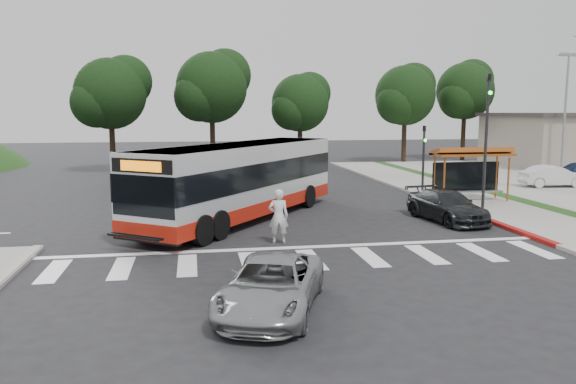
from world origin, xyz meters
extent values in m
plane|color=black|center=(0.00, 0.00, 0.00)|extent=(140.00, 140.00, 0.00)
cube|color=gray|center=(11.00, 8.00, 0.06)|extent=(4.00, 40.00, 0.12)
cube|color=#9E9991|center=(9.00, 8.00, 0.07)|extent=(0.30, 40.00, 0.15)
cube|color=maroon|center=(9.00, -2.00, 0.08)|extent=(0.32, 6.00, 0.15)
cube|color=silver|center=(0.00, -5.00, 0.01)|extent=(18.00, 2.60, 0.01)
cylinder|color=#9F4F1A|center=(9.00, 4.40, 1.27)|extent=(0.10, 0.10, 2.30)
cylinder|color=#9F4F1A|center=(12.60, 4.40, 1.27)|extent=(0.10, 0.10, 2.30)
cylinder|color=#9F4F1A|center=(9.00, 5.60, 1.27)|extent=(0.10, 0.10, 2.30)
cylinder|color=#9F4F1A|center=(12.60, 5.60, 1.27)|extent=(0.10, 0.10, 2.30)
cube|color=#9F4F1A|center=(10.80, 5.00, 2.57)|extent=(4.20, 1.60, 0.12)
cube|color=#9F4F1A|center=(10.80, 5.05, 2.72)|extent=(4.20, 1.32, 0.51)
cube|color=black|center=(10.80, 5.60, 1.32)|extent=(3.80, 0.06, 1.60)
cube|color=gray|center=(10.80, 5.00, 0.57)|extent=(3.60, 0.40, 0.08)
cylinder|color=black|center=(9.60, 1.50, 3.25)|extent=(0.14, 0.14, 6.50)
imported|color=black|center=(9.60, 1.50, 6.00)|extent=(0.16, 0.20, 1.00)
sphere|color=#19E533|center=(9.60, 1.32, 5.65)|extent=(0.18, 0.18, 0.18)
cylinder|color=black|center=(9.60, 8.50, 2.00)|extent=(0.14, 0.14, 4.00)
imported|color=black|center=(9.60, 8.50, 3.50)|extent=(0.16, 0.20, 1.00)
sphere|color=#19E533|center=(9.60, 8.32, 3.15)|extent=(0.18, 0.18, 0.18)
cylinder|color=gray|center=(24.00, 16.00, 4.60)|extent=(0.18, 0.18, 9.00)
cube|color=gray|center=(23.45, 16.00, 9.00)|extent=(0.80, 0.35, 0.22)
cube|color=gray|center=(24.55, 16.00, 9.00)|extent=(0.80, 0.35, 0.22)
cylinder|color=black|center=(16.00, 28.00, 2.30)|extent=(0.44, 0.44, 4.40)
sphere|color=black|center=(16.00, 28.00, 6.30)|extent=(5.60, 5.60, 5.60)
sphere|color=black|center=(17.12, 28.84, 7.30)|extent=(4.20, 4.20, 4.20)
sphere|color=black|center=(15.02, 27.30, 5.60)|extent=(3.92, 3.92, 3.92)
cylinder|color=black|center=(23.00, 30.00, 2.42)|extent=(0.44, 0.44, 4.84)
sphere|color=black|center=(23.00, 30.00, 6.82)|extent=(5.60, 5.60, 5.60)
sphere|color=black|center=(24.12, 30.84, 7.92)|extent=(4.20, 4.20, 4.20)
sphere|color=black|center=(22.02, 29.30, 6.05)|extent=(3.92, 3.92, 3.92)
cylinder|color=black|center=(-2.00, 26.00, 2.42)|extent=(0.44, 0.44, 4.84)
sphere|color=black|center=(-2.00, 26.00, 6.82)|extent=(6.00, 6.00, 6.00)
sphere|color=black|center=(-0.80, 26.90, 7.92)|extent=(4.50, 4.50, 4.50)
sphere|color=black|center=(-3.05, 25.25, 6.05)|extent=(4.20, 4.20, 4.20)
cylinder|color=black|center=(6.00, 28.00, 1.98)|extent=(0.44, 0.44, 3.96)
sphere|color=black|center=(6.00, 28.00, 5.58)|extent=(5.20, 5.20, 5.20)
sphere|color=black|center=(7.04, 28.78, 6.48)|extent=(3.90, 3.90, 3.90)
sphere|color=black|center=(5.09, 27.35, 4.95)|extent=(3.64, 3.64, 3.64)
cylinder|color=black|center=(-10.00, 24.00, 2.20)|extent=(0.44, 0.44, 4.40)
sphere|color=black|center=(-10.00, 24.00, 6.20)|extent=(5.60, 5.60, 5.60)
sphere|color=black|center=(-8.88, 24.84, 7.20)|extent=(4.20, 4.20, 4.20)
sphere|color=black|center=(-10.98, 23.30, 5.50)|extent=(3.92, 3.92, 3.92)
imported|color=silver|center=(-0.70, -2.50, 1.01)|extent=(0.78, 0.56, 2.01)
imported|color=black|center=(7.28, 0.41, 0.68)|extent=(2.54, 4.90, 1.36)
imported|color=#959799|center=(-1.95, -9.49, 0.64)|extent=(3.56, 5.08, 1.29)
imported|color=silver|center=(18.71, 9.36, 0.77)|extent=(4.18, 1.85, 1.33)
camera|label=1|loc=(-3.77, -22.48, 4.81)|focal=35.00mm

